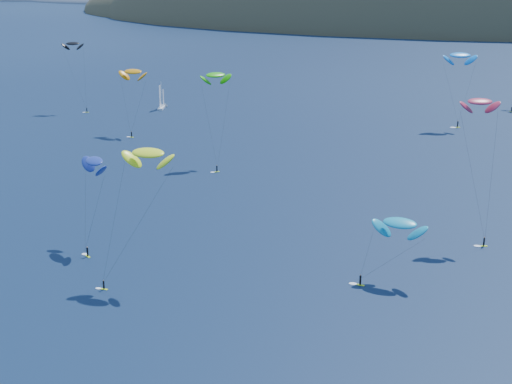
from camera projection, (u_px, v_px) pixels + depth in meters
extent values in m
ellipsoid|color=#3D3526|center=(448.00, 35.00, 573.51)|extent=(600.00, 300.00, 210.00)
ellipsoid|color=#3D3526|center=(265.00, 20.00, 638.29)|extent=(340.00, 240.00, 120.00)
ellipsoid|color=slate|center=(122.00, 1.00, 804.55)|extent=(240.00, 180.00, 44.00)
cube|color=white|center=(162.00, 108.00, 248.95)|extent=(3.01, 6.77, 0.79)
cylinder|color=white|center=(162.00, 94.00, 247.87)|extent=(0.12, 0.12, 9.17)
cube|color=#D8FF1C|center=(132.00, 137.00, 210.92)|extent=(1.39, 0.54, 0.07)
cylinder|color=black|center=(132.00, 134.00, 210.65)|extent=(0.32, 0.32, 1.45)
sphere|color=#8C6047|center=(131.00, 132.00, 210.38)|extent=(0.24, 0.24, 0.24)
ellipsoid|color=orange|center=(133.00, 72.00, 212.16)|extent=(9.27, 5.11, 4.94)
cube|color=#D8FF1C|center=(104.00, 289.00, 116.56)|extent=(1.24, 0.37, 0.07)
cylinder|color=black|center=(104.00, 285.00, 116.31)|extent=(0.29, 0.29, 1.32)
sphere|color=#8C6047|center=(103.00, 281.00, 116.06)|extent=(0.22, 0.22, 0.22)
ellipsoid|color=#E6FF20|center=(148.00, 153.00, 116.41)|extent=(8.66, 4.08, 4.81)
cube|color=#D8FF1C|center=(217.00, 172.00, 178.10)|extent=(1.29, 1.14, 0.07)
cylinder|color=black|center=(217.00, 169.00, 177.83)|extent=(0.31, 0.31, 1.43)
sphere|color=#8C6047|center=(217.00, 165.00, 177.56)|extent=(0.24, 0.24, 0.24)
ellipsoid|color=#1FB507|center=(216.00, 75.00, 181.28)|extent=(8.46, 7.78, 4.40)
cube|color=#D8FF1C|center=(457.00, 127.00, 222.47)|extent=(1.73, 0.91, 0.09)
cylinder|color=black|center=(458.00, 124.00, 222.13)|extent=(0.39, 0.39, 1.77)
sphere|color=#8C6047|center=(458.00, 121.00, 221.80)|extent=(0.30, 0.30, 0.30)
ellipsoid|color=blue|center=(460.00, 55.00, 218.43)|extent=(10.84, 7.15, 5.56)
cube|color=#D8FF1C|center=(360.00, 285.00, 118.02)|extent=(1.49, 0.61, 0.08)
cylinder|color=black|center=(360.00, 280.00, 117.72)|extent=(0.34, 0.34, 1.55)
sphere|color=#8C6047|center=(361.00, 275.00, 117.43)|extent=(0.26, 0.26, 0.26)
ellipsoid|color=#0E8BB3|center=(400.00, 223.00, 117.66)|extent=(9.16, 5.20, 4.85)
cube|color=#D8FF1C|center=(483.00, 246.00, 133.51)|extent=(1.47, 0.75, 0.08)
cylinder|color=black|center=(484.00, 242.00, 133.23)|extent=(0.33, 0.33, 1.51)
sphere|color=#8C6047|center=(484.00, 237.00, 132.94)|extent=(0.25, 0.25, 0.25)
ellipsoid|color=#B12643|center=(480.00, 101.00, 132.17)|extent=(7.70, 4.99, 3.96)
cube|color=#D8FF1C|center=(88.00, 256.00, 129.03)|extent=(1.37, 1.21, 0.08)
cylinder|color=black|center=(87.00, 252.00, 128.74)|extent=(0.33, 0.33, 1.52)
sphere|color=#8C6047|center=(87.00, 247.00, 128.46)|extent=(0.26, 0.26, 0.26)
ellipsoid|color=navy|center=(94.00, 161.00, 131.48)|extent=(8.57, 7.87, 4.46)
cube|color=#D8FF1C|center=(511.00, 112.00, 243.93)|extent=(1.40, 1.13, 0.08)
cylinder|color=black|center=(512.00, 109.00, 243.64)|extent=(0.33, 0.33, 1.51)
sphere|color=#8C6047|center=(512.00, 107.00, 243.36)|extent=(0.25, 0.25, 0.25)
cube|color=#D8FF1C|center=(87.00, 112.00, 243.21)|extent=(1.31, 0.77, 0.07)
cylinder|color=black|center=(87.00, 110.00, 242.95)|extent=(0.30, 0.30, 1.35)
sphere|color=#8C6047|center=(87.00, 108.00, 242.70)|extent=(0.23, 0.23, 0.23)
ellipsoid|color=black|center=(73.00, 43.00, 241.96)|extent=(7.67, 5.40, 3.90)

